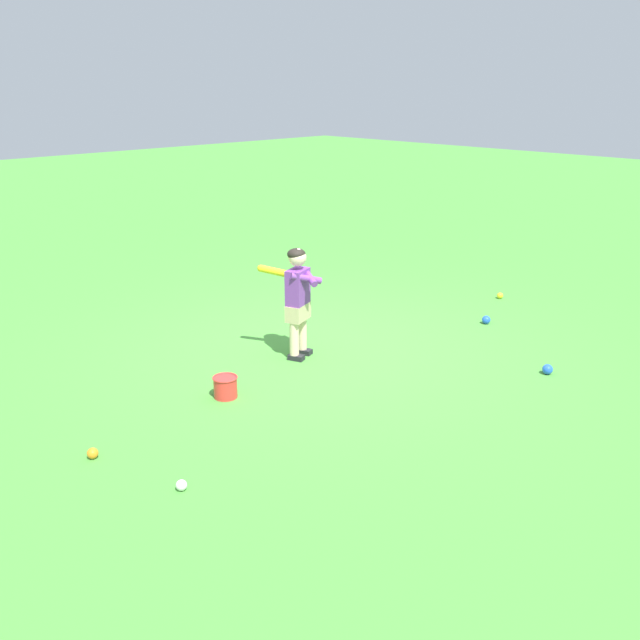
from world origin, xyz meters
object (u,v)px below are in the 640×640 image
(play_ball_behind_batter, at_px, (486,320))
(play_ball_near_batter, at_px, (181,485))
(child_batter, at_px, (297,293))
(toy_bucket, at_px, (225,386))
(play_ball_far_left, at_px, (547,369))
(play_ball_center_lawn, at_px, (500,296))
(play_ball_midfield, at_px, (93,453))

(play_ball_behind_batter, height_order, play_ball_near_batter, play_ball_behind_batter)
(child_batter, xyz_separation_m, toy_bucket, (1.07, 0.25, -0.55))
(play_ball_far_left, height_order, toy_bucket, toy_bucket)
(play_ball_behind_batter, distance_m, toy_bucket, 3.26)
(play_ball_center_lawn, relative_size, play_ball_near_batter, 1.01)
(child_batter, relative_size, play_ball_far_left, 11.27)
(play_ball_far_left, xyz_separation_m, play_ball_behind_batter, (-0.82, -1.18, -0.00))
(play_ball_near_batter, bearing_deg, toy_bucket, -139.06)
(play_ball_center_lawn, relative_size, play_ball_far_left, 0.79)
(child_batter, xyz_separation_m, play_ball_near_batter, (2.16, 1.19, -0.61))
(play_ball_near_batter, bearing_deg, play_ball_far_left, 168.09)
(play_ball_far_left, relative_size, play_ball_near_batter, 1.28)
(child_batter, xyz_separation_m, play_ball_far_left, (-1.33, 1.93, -0.60))
(child_batter, distance_m, play_ball_near_batter, 2.55)
(play_ball_midfield, distance_m, toy_bucket, 1.32)
(child_batter, bearing_deg, play_ball_midfield, 9.53)
(play_ball_center_lawn, relative_size, toy_bucket, 0.35)
(play_ball_midfield, relative_size, play_ball_behind_batter, 0.87)
(play_ball_midfield, height_order, play_ball_far_left, play_ball_far_left)
(play_ball_midfield, relative_size, play_ball_far_left, 0.85)
(toy_bucket, bearing_deg, play_ball_far_left, 144.96)
(play_ball_center_lawn, bearing_deg, child_batter, -6.43)
(child_batter, bearing_deg, play_ball_near_batter, 28.88)
(play_ball_near_batter, height_order, toy_bucket, toy_bucket)
(play_ball_center_lawn, relative_size, play_ball_midfield, 0.94)
(play_ball_behind_batter, bearing_deg, play_ball_center_lawn, -156.67)
(play_ball_midfield, relative_size, play_ball_near_batter, 1.08)
(child_batter, bearing_deg, toy_bucket, 12.93)
(child_batter, bearing_deg, play_ball_center_lawn, 173.57)
(child_batter, relative_size, play_ball_midfield, 13.31)
(child_batter, relative_size, play_ball_near_batter, 14.39)
(child_batter, xyz_separation_m, play_ball_center_lawn, (-3.09, 0.35, -0.61))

